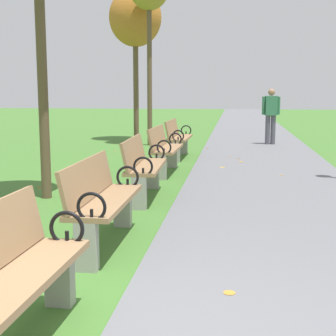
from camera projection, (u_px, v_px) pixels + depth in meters
name	position (u px, v px, depth m)	size (l,w,h in m)	color
paved_walkway	(250.00, 129.00, 20.45)	(2.91, 44.00, 0.02)	slate
park_bench_1	(4.00, 280.00, 2.95)	(0.51, 1.61, 0.90)	#93704C
park_bench_2	(102.00, 200.00, 5.11)	(0.48, 1.60, 0.90)	#93704C
park_bench_3	(143.00, 166.00, 7.40)	(0.53, 1.62, 0.90)	#93704C
park_bench_4	(164.00, 148.00, 9.62)	(0.49, 1.61, 0.90)	#93704C
park_bench_5	(178.00, 137.00, 11.84)	(0.50, 1.61, 0.90)	#93704C
tree_4	(135.00, 19.00, 15.34)	(1.62, 1.62, 4.71)	brown
pedestrian_walking	(271.00, 113.00, 14.55)	(0.53, 0.26, 1.62)	#4C4C56
scattered_leaves	(155.00, 200.00, 7.23)	(5.37, 13.42, 0.02)	#AD6B23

